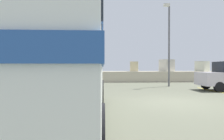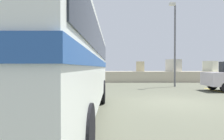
{
  "view_description": "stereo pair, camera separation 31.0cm",
  "coord_description": "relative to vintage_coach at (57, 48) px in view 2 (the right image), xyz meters",
  "views": [
    {
      "loc": [
        -3.12,
        -8.18,
        1.5
      ],
      "look_at": [
        -2.76,
        -1.52,
        1.42
      ],
      "focal_mm": 31.16,
      "sensor_mm": 36.0,
      "label": 1
    },
    {
      "loc": [
        -2.81,
        -8.19,
        1.5
      ],
      "look_at": [
        -2.76,
        -1.52,
        1.42
      ],
      "focal_mm": 31.16,
      "sensor_mm": 36.0,
      "label": 2
    }
  ],
  "objects": [
    {
      "name": "ground",
      "position": [
        4.3,
        2.75,
        -2.04
      ],
      "size": [
        32.0,
        26.0,
        0.02
      ],
      "color": "#4D4F40"
    },
    {
      "name": "lamp_post",
      "position": [
        6.38,
        9.35,
        1.48
      ],
      "size": [
        0.7,
        0.82,
        6.25
      ],
      "color": "#5B5B60",
      "rests_on": "ground"
    },
    {
      "name": "breakwater",
      "position": [
        4.58,
        14.56,
        -1.36
      ],
      "size": [
        31.36,
        2.21,
        2.38
      ],
      "color": "#BFB59C",
      "rests_on": "ground"
    },
    {
      "name": "vintage_coach",
      "position": [
        0.0,
        0.0,
        0.0
      ],
      "size": [
        2.53,
        8.61,
        3.7
      ],
      "rotation": [
        0.0,
        0.0,
        -0.01
      ],
      "color": "black",
      "rests_on": "ground"
    }
  ]
}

